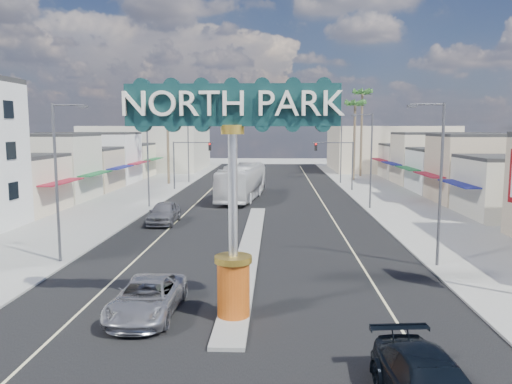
# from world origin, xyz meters

# --- Properties ---
(ground) EXTENTS (160.00, 160.00, 0.00)m
(ground) POSITION_xyz_m (0.00, 30.00, 0.00)
(ground) COLOR gray
(ground) RESTS_ON ground
(road) EXTENTS (20.00, 120.00, 0.01)m
(road) POSITION_xyz_m (0.00, 30.00, 0.01)
(road) COLOR black
(road) RESTS_ON ground
(median_island) EXTENTS (1.30, 30.00, 0.16)m
(median_island) POSITION_xyz_m (0.00, 14.00, 0.08)
(median_island) COLOR gray
(median_island) RESTS_ON ground
(sidewalk_left) EXTENTS (8.00, 120.00, 0.12)m
(sidewalk_left) POSITION_xyz_m (-14.00, 30.00, 0.06)
(sidewalk_left) COLOR gray
(sidewalk_left) RESTS_ON ground
(sidewalk_right) EXTENTS (8.00, 120.00, 0.12)m
(sidewalk_right) POSITION_xyz_m (14.00, 30.00, 0.06)
(sidewalk_right) COLOR gray
(sidewalk_right) RESTS_ON ground
(storefront_row_left) EXTENTS (12.00, 42.00, 6.00)m
(storefront_row_left) POSITION_xyz_m (-24.00, 43.00, 3.00)
(storefront_row_left) COLOR beige
(storefront_row_left) RESTS_ON ground
(storefront_row_right) EXTENTS (12.00, 42.00, 6.00)m
(storefront_row_right) POSITION_xyz_m (24.00, 43.00, 3.00)
(storefront_row_right) COLOR #B7B29E
(storefront_row_right) RESTS_ON ground
(backdrop_far_left) EXTENTS (20.00, 20.00, 8.00)m
(backdrop_far_left) POSITION_xyz_m (-22.00, 75.00, 4.00)
(backdrop_far_left) COLOR #B7B29E
(backdrop_far_left) RESTS_ON ground
(backdrop_far_right) EXTENTS (20.00, 20.00, 8.00)m
(backdrop_far_right) POSITION_xyz_m (22.00, 75.00, 4.00)
(backdrop_far_right) COLOR beige
(backdrop_far_right) RESTS_ON ground
(gateway_sign) EXTENTS (8.20, 1.50, 9.15)m
(gateway_sign) POSITION_xyz_m (0.00, 1.98, 5.93)
(gateway_sign) COLOR #BC430E
(gateway_sign) RESTS_ON median_island
(traffic_signal_left) EXTENTS (5.09, 0.45, 6.00)m
(traffic_signal_left) POSITION_xyz_m (-9.18, 43.99, 4.27)
(traffic_signal_left) COLOR #47474C
(traffic_signal_left) RESTS_ON ground
(traffic_signal_right) EXTENTS (5.09, 0.45, 6.00)m
(traffic_signal_right) POSITION_xyz_m (9.18, 43.99, 4.27)
(traffic_signal_right) COLOR #47474C
(traffic_signal_right) RESTS_ON ground
(streetlight_l_near) EXTENTS (2.03, 0.22, 9.00)m
(streetlight_l_near) POSITION_xyz_m (-10.43, 10.00, 5.07)
(streetlight_l_near) COLOR #47474C
(streetlight_l_near) RESTS_ON ground
(streetlight_l_mid) EXTENTS (2.03, 0.22, 9.00)m
(streetlight_l_mid) POSITION_xyz_m (-10.43, 30.00, 5.07)
(streetlight_l_mid) COLOR #47474C
(streetlight_l_mid) RESTS_ON ground
(streetlight_l_far) EXTENTS (2.03, 0.22, 9.00)m
(streetlight_l_far) POSITION_xyz_m (-10.43, 52.00, 5.07)
(streetlight_l_far) COLOR #47474C
(streetlight_l_far) RESTS_ON ground
(streetlight_r_near) EXTENTS (2.03, 0.22, 9.00)m
(streetlight_r_near) POSITION_xyz_m (10.43, 10.00, 5.07)
(streetlight_r_near) COLOR #47474C
(streetlight_r_near) RESTS_ON ground
(streetlight_r_mid) EXTENTS (2.03, 0.22, 9.00)m
(streetlight_r_mid) POSITION_xyz_m (10.43, 30.00, 5.07)
(streetlight_r_mid) COLOR #47474C
(streetlight_r_mid) RESTS_ON ground
(streetlight_r_far) EXTENTS (2.03, 0.22, 9.00)m
(streetlight_r_far) POSITION_xyz_m (10.43, 52.00, 5.07)
(streetlight_r_far) COLOR #47474C
(streetlight_r_far) RESTS_ON ground
(palm_left_far) EXTENTS (2.60, 2.60, 13.10)m
(palm_left_far) POSITION_xyz_m (-13.00, 50.00, 11.50)
(palm_left_far) COLOR brown
(palm_left_far) RESTS_ON ground
(palm_right_mid) EXTENTS (2.60, 2.60, 12.10)m
(palm_right_mid) POSITION_xyz_m (13.00, 56.00, 10.60)
(palm_right_mid) COLOR brown
(palm_right_mid) RESTS_ON ground
(palm_right_far) EXTENTS (2.60, 2.60, 14.10)m
(palm_right_far) POSITION_xyz_m (15.00, 62.00, 12.39)
(palm_right_far) COLOR brown
(palm_right_far) RESTS_ON ground
(suv_left) EXTENTS (2.58, 5.44, 1.50)m
(suv_left) POSITION_xyz_m (-3.58, 2.28, 0.75)
(suv_left) COLOR #A9A8AD
(suv_left) RESTS_ON ground
(car_parked_left) EXTENTS (2.18, 5.24, 1.77)m
(car_parked_left) POSITION_xyz_m (-7.33, 22.04, 0.89)
(car_parked_left) COLOR slate
(car_parked_left) RESTS_ON ground
(city_bus) EXTENTS (4.72, 13.81, 3.77)m
(city_bus) POSITION_xyz_m (-2.00, 36.17, 1.89)
(city_bus) COLOR silver
(city_bus) RESTS_ON ground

